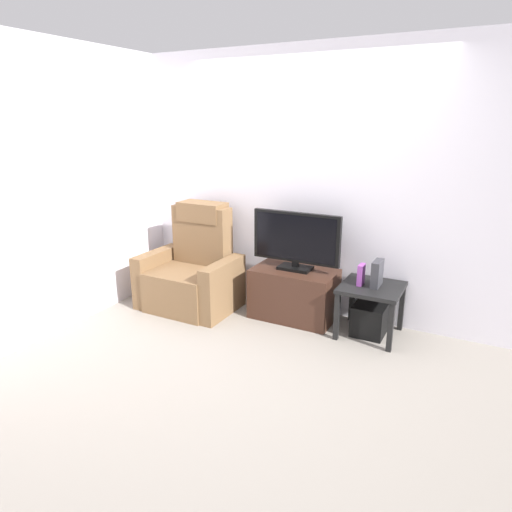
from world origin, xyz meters
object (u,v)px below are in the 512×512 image
(tv_stand, at_px, (294,294))
(recliner_armchair, at_px, (193,272))
(game_console, at_px, (377,274))
(book_upright, at_px, (361,275))
(side_table, at_px, (371,294))
(subwoofer_box, at_px, (369,320))
(television, at_px, (296,240))

(tv_stand, bearing_deg, recliner_armchair, -169.50)
(recliner_armchair, relative_size, game_console, 4.54)
(book_upright, height_order, game_console, game_console)
(side_table, relative_size, game_console, 2.27)
(tv_stand, bearing_deg, subwoofer_box, -1.51)
(recliner_armchair, height_order, book_upright, recliner_armchair)
(television, relative_size, book_upright, 4.62)
(tv_stand, distance_m, book_upright, 0.74)
(television, bearing_deg, tv_stand, -90.00)
(tv_stand, height_order, game_console, game_console)
(side_table, distance_m, subwoofer_box, 0.26)
(subwoofer_box, xyz_separation_m, game_console, (0.04, 0.01, 0.45))
(side_table, xyz_separation_m, subwoofer_box, (0.00, 0.00, -0.26))
(side_table, height_order, subwoofer_box, side_table)
(tv_stand, height_order, television, television)
(subwoofer_box, height_order, game_console, game_console)
(recliner_armchair, relative_size, side_table, 2.00)
(side_table, height_order, book_upright, book_upright)
(tv_stand, relative_size, subwoofer_box, 2.82)
(tv_stand, bearing_deg, book_upright, -3.44)
(tv_stand, bearing_deg, side_table, -1.51)
(side_table, height_order, game_console, game_console)
(subwoofer_box, bearing_deg, television, 177.08)
(book_upright, bearing_deg, tv_stand, 176.56)
(subwoofer_box, distance_m, book_upright, 0.44)
(recliner_armchair, distance_m, side_table, 1.86)
(television, xyz_separation_m, recliner_armchair, (-1.08, -0.22, -0.43))
(tv_stand, xyz_separation_m, book_upright, (0.67, -0.04, 0.32))
(television, xyz_separation_m, side_table, (0.77, -0.04, -0.40))
(side_table, distance_m, game_console, 0.20)
(subwoofer_box, bearing_deg, book_upright, -168.69)
(recliner_armchair, bearing_deg, television, 3.63)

